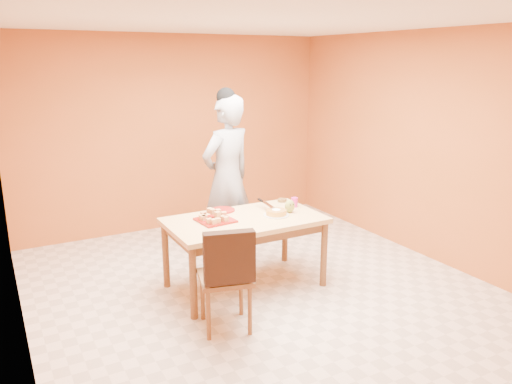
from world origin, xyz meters
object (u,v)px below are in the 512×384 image
person (227,178)px  egg_ornament (290,206)px  dining_chair (226,275)px  sponge_cake (276,212)px  magenta_glass (294,202)px  red_dinner_plate (223,210)px  checker_tin (282,200)px  pastry_platter (215,220)px  dining_table (245,227)px

person → egg_ornament: (0.30, -0.92, -0.15)m
dining_chair → egg_ornament: size_ratio=7.01×
sponge_cake → magenta_glass: bearing=28.1°
dining_chair → red_dinner_plate: bearing=81.1°
person → checker_tin: (0.45, -0.52, -0.21)m
dining_chair → pastry_platter: size_ratio=2.89×
person → magenta_glass: (0.46, -0.76, -0.17)m
sponge_cake → dining_chair: bearing=-145.0°
pastry_platter → egg_ornament: bearing=-7.7°
egg_ornament → red_dinner_plate: bearing=164.6°
magenta_glass → pastry_platter: bearing=-177.3°
dining_chair → magenta_glass: dining_chair is taller
dining_table → magenta_glass: (0.68, 0.11, 0.15)m
pastry_platter → red_dinner_plate: pastry_platter is taller
person → sponge_cake: (0.12, -0.95, -0.19)m
sponge_cake → magenta_glass: (0.35, 0.18, 0.02)m
sponge_cake → checker_tin: 0.54m
red_dinner_plate → egg_ornament: egg_ornament is taller
person → magenta_glass: person is taller
dining_table → person: size_ratio=0.81×
red_dinner_plate → checker_tin: checker_tin is taller
red_dinner_plate → sponge_cake: (0.42, -0.43, 0.03)m
dining_table → sponge_cake: bearing=-12.9°
dining_table → egg_ornament: size_ratio=11.38×
person → magenta_glass: bearing=104.0°
checker_tin → dining_chair: bearing=-139.4°
red_dinner_plate → checker_tin: (0.76, 0.00, 0.01)m
person → pastry_platter: 0.99m
magenta_glass → checker_tin: bearing=92.4°
sponge_cake → magenta_glass: 0.39m
dining_chair → egg_ornament: 1.28m
sponge_cake → egg_ornament: size_ratio=1.54×
person → sponge_cake: size_ratio=9.06×
dining_table → person: 0.95m
dining_table → egg_ornament: bearing=-5.6°
red_dinner_plate → egg_ornament: 0.73m
sponge_cake → egg_ornament: 0.19m
dining_chair → egg_ornament: dining_chair is taller
egg_ornament → pastry_platter: bearing=-169.6°
dining_table → magenta_glass: 0.70m
dining_table → sponge_cake: size_ratio=7.37×
dining_table → dining_chair: (-0.54, -0.69, -0.15)m
dining_table → egg_ornament: egg_ornament is taller
dining_table → person: bearing=76.0°
dining_table → pastry_platter: 0.33m
dining_chair → pastry_platter: bearing=87.2°
pastry_platter → checker_tin: checker_tin is taller
dining_chair → person: person is taller
pastry_platter → dining_chair: bearing=-107.6°
pastry_platter → red_dinner_plate: 0.36m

